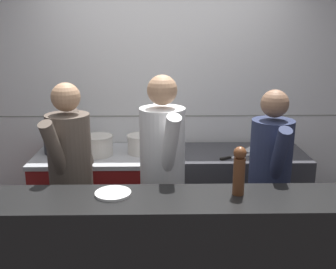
% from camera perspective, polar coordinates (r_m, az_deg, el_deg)
% --- Properties ---
extents(wall_back_tiled, '(8.00, 0.06, 2.60)m').
position_cam_1_polar(wall_back_tiled, '(3.99, -0.42, 4.92)').
color(wall_back_tiled, white).
rests_on(wall_back_tiled, ground_plane).
extents(oven_range, '(1.19, 0.71, 0.87)m').
position_cam_1_polar(oven_range, '(3.91, -9.65, -8.83)').
color(oven_range, maroon).
rests_on(oven_range, ground_plane).
extents(prep_counter, '(1.27, 0.65, 0.88)m').
position_cam_1_polar(prep_counter, '(3.93, 9.70, -8.68)').
color(prep_counter, '#38383D').
rests_on(prep_counter, ground_plane).
extents(pass_counter, '(3.17, 0.45, 0.99)m').
position_cam_1_polar(pass_counter, '(2.74, 1.18, -18.67)').
color(pass_counter, black).
rests_on(pass_counter, ground_plane).
extents(stock_pot, '(0.32, 0.32, 0.21)m').
position_cam_1_polar(stock_pot, '(3.85, -15.37, -0.86)').
color(stock_pot, '#2D2D33').
rests_on(stock_pot, oven_range).
extents(sauce_pot, '(0.28, 0.28, 0.19)m').
position_cam_1_polar(sauce_pot, '(3.69, -10.08, -1.48)').
color(sauce_pot, beige).
rests_on(sauce_pot, oven_range).
extents(braising_pot, '(0.26, 0.26, 0.18)m').
position_cam_1_polar(braising_pot, '(3.69, -3.97, -1.32)').
color(braising_pot, beige).
rests_on(braising_pot, oven_range).
extents(mixing_bowl_steel, '(0.21, 0.21, 0.08)m').
position_cam_1_polar(mixing_bowl_steel, '(3.85, 12.70, -1.70)').
color(mixing_bowl_steel, '#B7BABF').
rests_on(mixing_bowl_steel, prep_counter).
extents(chefs_knife, '(0.33, 0.18, 0.02)m').
position_cam_1_polar(chefs_knife, '(3.60, 9.51, -3.26)').
color(chefs_knife, '#B7BABF').
rests_on(chefs_knife, prep_counter).
extents(plated_dish_main, '(0.23, 0.23, 0.02)m').
position_cam_1_polar(plated_dish_main, '(2.56, -7.98, -8.47)').
color(plated_dish_main, white).
rests_on(plated_dish_main, pass_counter).
extents(pepper_mill, '(0.08, 0.08, 0.32)m').
position_cam_1_polar(pepper_mill, '(2.53, 10.29, -5.04)').
color(pepper_mill, brown).
rests_on(pepper_mill, pass_counter).
extents(chef_head_cook, '(0.41, 0.71, 1.63)m').
position_cam_1_polar(chef_head_cook, '(3.16, -13.88, -5.79)').
color(chef_head_cook, black).
rests_on(chef_head_cook, ground_plane).
extents(chef_sous, '(0.42, 0.74, 1.69)m').
position_cam_1_polar(chef_sous, '(3.05, -0.80, -5.47)').
color(chef_sous, black).
rests_on(chef_sous, ground_plane).
extents(chef_line, '(0.32, 0.69, 1.58)m').
position_cam_1_polar(chef_line, '(3.18, 14.48, -6.25)').
color(chef_line, black).
rests_on(chef_line, ground_plane).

